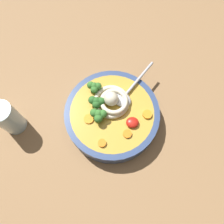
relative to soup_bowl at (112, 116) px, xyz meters
The scene contains 13 objects.
table_slab 5.96cm from the soup_bowl, 30.38° to the left, with size 135.24×135.24×4.19cm, color #936D47.
soup_bowl is the anchor object (origin of this frame).
noodle_pile 4.98cm from the soup_bowl, 87.49° to the left, with size 11.23×11.01×4.51cm.
soup_spoon 7.02cm from the soup_bowl, 49.37° to the left, with size 13.78×15.27×1.60cm.
chili_sauce_dollop 7.30cm from the soup_bowl, 34.03° to the right, with size 3.43×3.09×1.54cm, color red.
broccoli_floret_far 6.84cm from the soup_bowl, 151.58° to the left, with size 4.48×3.85×3.54cm.
broccoli_floret_beside_noodles 6.42cm from the soup_bowl, 157.55° to the right, with size 4.57×3.94×3.62cm.
broccoli_floret_beside_chili 9.65cm from the soup_bowl, 123.49° to the left, with size 4.12×3.55×3.26cm.
carrot_slice_near_spoon 8.11cm from the soup_bowl, 60.22° to the right, with size 2.34×2.34×0.62cm, color orange.
carrot_slice_right 7.32cm from the soup_bowl, 164.38° to the right, with size 2.75×2.75×0.47cm, color orange.
carrot_slice_center 10.19cm from the soup_bowl, ahead, with size 2.55×2.55×0.70cm, color orange.
carrot_slice_extra_b 9.71cm from the soup_bowl, 109.24° to the right, with size 2.17×2.17×0.68cm, color orange.
drinking_glass 28.55cm from the soup_bowl, behind, with size 6.20×6.20×11.44cm, color silver.
Camera 1 is at (-3.82, -24.15, 67.19)cm, focal length 35.80 mm.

